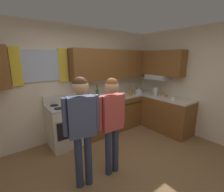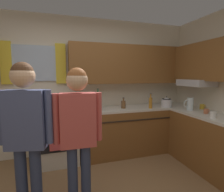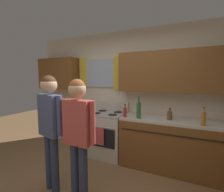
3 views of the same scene
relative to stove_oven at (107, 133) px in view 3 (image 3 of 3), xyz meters
name	(u,v)px [view 3 (image 3 of 3)]	position (x,y,z in m)	size (l,w,h in m)	color
back_wall_unit	(134,85)	(0.47, 0.27, 1.01)	(4.60, 0.42, 2.60)	beige
kitchen_counter_run	(212,159)	(1.83, -0.33, -0.02)	(2.30, 1.86, 0.90)	brown
stove_oven	(107,133)	(0.00, 0.00, 0.00)	(0.73, 0.67, 1.10)	beige
bottle_squat_brown	(170,115)	(1.22, -0.07, 0.51)	(0.08, 0.08, 0.21)	brown
bottle_oil_amber	(203,119)	(1.71, -0.22, 0.54)	(0.06, 0.06, 0.29)	#B27223
bottle_sauce_red	(125,112)	(0.46, -0.21, 0.53)	(0.06, 0.06, 0.25)	red
bottle_wine_green	(139,110)	(0.71, -0.18, 0.58)	(0.08, 0.08, 0.39)	#2D6633
adult_left	(50,120)	(-0.25, -1.29, 0.57)	(0.50, 0.24, 1.64)	#2D3856
adult_in_plaid	(78,127)	(0.25, -1.33, 0.54)	(0.50, 0.22, 1.60)	#2D3856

